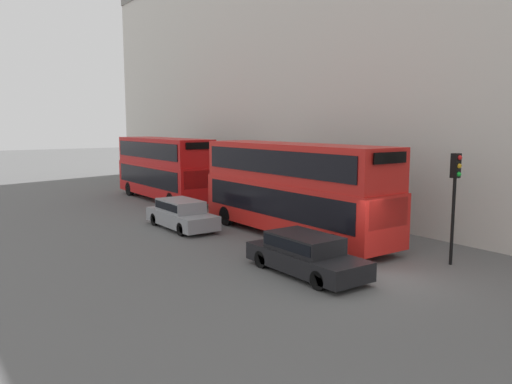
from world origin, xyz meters
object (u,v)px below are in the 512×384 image
at_px(bus_leading, 293,186).
at_px(pedestrian, 308,210).
at_px(car_dark_sedan, 305,253).
at_px(traffic_light, 455,185).
at_px(bus_second_in_queue, 164,166).
at_px(car_hatchback, 181,213).

relative_size(bus_leading, pedestrian, 6.07).
height_order(car_dark_sedan, traffic_light, traffic_light).
distance_m(bus_leading, pedestrian, 2.95).
bearing_deg(bus_second_in_queue, car_dark_sedan, -100.30).
xyz_separation_m(bus_second_in_queue, traffic_light, (1.80, -20.99, 0.62)).
distance_m(bus_second_in_queue, car_hatchback, 9.98).
relative_size(bus_second_in_queue, car_dark_sedan, 2.13).
bearing_deg(pedestrian, traffic_light, -92.18).
height_order(bus_leading, pedestrian, bus_leading).
bearing_deg(car_dark_sedan, bus_leading, 54.66).
distance_m(car_dark_sedan, pedestrian, 8.27).
bearing_deg(car_hatchback, bus_second_in_queue, 69.81).
bearing_deg(traffic_light, car_hatchback, 113.88).
bearing_deg(traffic_light, bus_leading, 104.26).
xyz_separation_m(bus_second_in_queue, car_hatchback, (-3.40, -9.25, -1.60)).
xyz_separation_m(car_hatchback, pedestrian, (5.52, -3.30, 0.09)).
bearing_deg(pedestrian, car_hatchback, 149.15).
relative_size(bus_leading, traffic_light, 2.69).
height_order(bus_second_in_queue, car_hatchback, bus_second_in_queue).
xyz_separation_m(bus_second_in_queue, car_dark_sedan, (-3.40, -18.70, -1.62)).
bearing_deg(traffic_light, pedestrian, 87.82).
height_order(car_dark_sedan, pedestrian, pedestrian).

